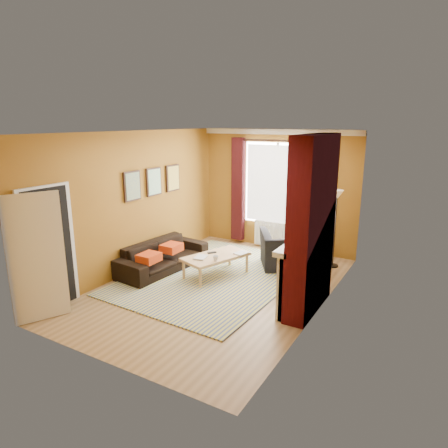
{
  "coord_description": "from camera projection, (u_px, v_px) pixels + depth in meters",
  "views": [
    {
      "loc": [
        3.54,
        -5.87,
        2.99
      ],
      "look_at": [
        0.0,
        0.25,
        1.15
      ],
      "focal_mm": 32.0,
      "sensor_mm": 36.0,
      "label": 1
    }
  ],
  "objects": [
    {
      "name": "ground",
      "position": [
        217.0,
        287.0,
        7.39
      ],
      "size": [
        5.5,
        5.5,
        0.0
      ],
      "primitive_type": "plane",
      "color": "brown",
      "rests_on": "ground"
    },
    {
      "name": "room_walls",
      "position": [
        256.0,
        215.0,
        6.96
      ],
      "size": [
        3.82,
        5.54,
        2.83
      ],
      "color": "#8A5C1A",
      "rests_on": "ground"
    },
    {
      "name": "striped_rug",
      "position": [
        215.0,
        276.0,
        7.88
      ],
      "size": [
        2.99,
        4.03,
        0.02
      ],
      "rotation": [
        0.0,
        0.0,
        -0.04
      ],
      "color": "#344A8F",
      "rests_on": "ground"
    },
    {
      "name": "sofa",
      "position": [
        163.0,
        256.0,
        8.17
      ],
      "size": [
        0.98,
        2.1,
        0.59
      ],
      "primitive_type": "imported",
      "rotation": [
        0.0,
        0.0,
        1.48
      ],
      "color": "black",
      "rests_on": "ground"
    },
    {
      "name": "armchair",
      "position": [
        290.0,
        250.0,
        8.26
      ],
      "size": [
        1.54,
        1.49,
        0.76
      ],
      "primitive_type": "imported",
      "rotation": [
        0.0,
        0.0,
        3.69
      ],
      "color": "black",
      "rests_on": "ground"
    },
    {
      "name": "coffee_table",
      "position": [
        216.0,
        257.0,
        7.8
      ],
      "size": [
        1.05,
        1.45,
        0.44
      ],
      "rotation": [
        0.0,
        0.0,
        -0.34
      ],
      "color": "tan",
      "rests_on": "ground"
    },
    {
      "name": "wicker_stool",
      "position": [
        297.0,
        252.0,
        8.73
      ],
      "size": [
        0.33,
        0.33,
        0.39
      ],
      "rotation": [
        0.0,
        0.0,
        0.04
      ],
      "color": "#A17B46",
      "rests_on": "ground"
    },
    {
      "name": "floor_lamp",
      "position": [
        337.0,
        207.0,
        8.11
      ],
      "size": [
        0.27,
        0.27,
        1.63
      ],
      "rotation": [
        0.0,
        0.0,
        -0.15
      ],
      "color": "black",
      "rests_on": "ground"
    },
    {
      "name": "book_a",
      "position": [
        195.0,
        257.0,
        7.67
      ],
      "size": [
        0.27,
        0.33,
        0.03
      ],
      "primitive_type": "imported",
      "rotation": [
        0.0,
        0.0,
        0.21
      ],
      "color": "#999999",
      "rests_on": "coffee_table"
    },
    {
      "name": "book_b",
      "position": [
        238.0,
        252.0,
        7.96
      ],
      "size": [
        0.27,
        0.32,
        0.02
      ],
      "primitive_type": "imported",
      "rotation": [
        0.0,
        0.0,
        -0.26
      ],
      "color": "#999999",
      "rests_on": "coffee_table"
    },
    {
      "name": "mug",
      "position": [
        216.0,
        258.0,
        7.47
      ],
      "size": [
        0.11,
        0.11,
        0.1
      ],
      "primitive_type": "imported",
      "rotation": [
        0.0,
        0.0,
        -0.05
      ],
      "color": "#999999",
      "rests_on": "coffee_table"
    },
    {
      "name": "tv_remote",
      "position": [
        212.0,
        253.0,
        7.91
      ],
      "size": [
        0.15,
        0.17,
        0.02
      ],
      "rotation": [
        0.0,
        0.0,
        -0.66
      ],
      "color": "black",
      "rests_on": "coffee_table"
    }
  ]
}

